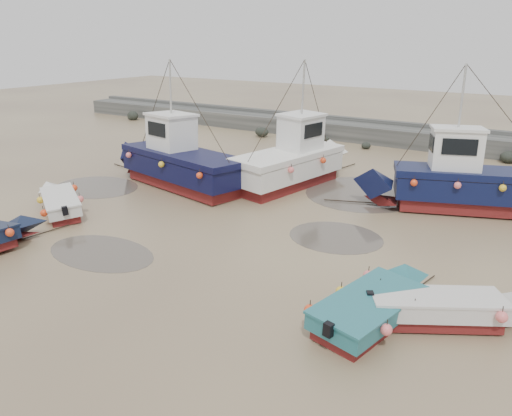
# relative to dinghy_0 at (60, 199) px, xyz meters

# --- Properties ---
(ground) EXTENTS (120.00, 120.00, 0.00)m
(ground) POSITION_rel_dinghy_0_xyz_m (7.54, -0.14, -0.55)
(ground) COLOR tan
(ground) RESTS_ON ground
(seawall) EXTENTS (60.00, 4.92, 1.50)m
(seawall) POSITION_rel_dinghy_0_xyz_m (7.59, 21.85, 0.08)
(seawall) COLOR #61615C
(seawall) RESTS_ON ground
(puddle_a) EXTENTS (4.43, 4.43, 0.01)m
(puddle_a) POSITION_rel_dinghy_0_xyz_m (4.97, -2.10, -0.55)
(puddle_a) COLOR #524A40
(puddle_a) RESTS_ON ground
(puddle_b) EXTENTS (3.67, 3.67, 0.01)m
(puddle_b) POSITION_rel_dinghy_0_xyz_m (11.42, 3.78, -0.55)
(puddle_b) COLOR #524A40
(puddle_b) RESTS_ON ground
(puddle_c) EXTENTS (4.55, 4.55, 0.01)m
(puddle_c) POSITION_rel_dinghy_0_xyz_m (-1.66, 3.33, -0.55)
(puddle_c) COLOR #524A40
(puddle_c) RESTS_ON ground
(puddle_d) EXTENTS (5.70, 5.70, 0.01)m
(puddle_d) POSITION_rel_dinghy_0_xyz_m (10.27, 9.76, -0.55)
(puddle_d) COLOR #524A40
(puddle_d) RESTS_ON ground
(dinghy_0) EXTENTS (5.33, 3.59, 1.43)m
(dinghy_0) POSITION_rel_dinghy_0_xyz_m (0.00, 0.00, 0.00)
(dinghy_0) COLOR maroon
(dinghy_0) RESTS_ON ground
(dinghy_2) EXTENTS (2.58, 5.77, 1.43)m
(dinghy_2) POSITION_rel_dinghy_0_xyz_m (14.75, -1.12, 0.00)
(dinghy_2) COLOR maroon
(dinghy_2) RESTS_ON ground
(dinghy_3) EXTENTS (5.26, 3.46, 1.43)m
(dinghy_3) POSITION_rel_dinghy_0_xyz_m (16.51, -0.22, 0.00)
(dinghy_3) COLOR maroon
(dinghy_3) RESTS_ON ground
(cabin_boat_0) EXTENTS (10.53, 4.28, 6.22)m
(cabin_boat_0) POSITION_rel_dinghy_0_xyz_m (1.60, 5.82, 0.78)
(cabin_boat_0) COLOR maroon
(cabin_boat_0) RESTS_ON ground
(cabin_boat_1) EXTENTS (3.70, 9.68, 6.22)m
(cabin_boat_1) POSITION_rel_dinghy_0_xyz_m (6.66, 9.24, 0.81)
(cabin_boat_1) COLOR maroon
(cabin_boat_1) RESTS_ON ground
(cabin_boat_2) EXTENTS (9.59, 4.99, 6.22)m
(cabin_boat_2) POSITION_rel_dinghy_0_xyz_m (14.56, 9.60, 0.80)
(cabin_boat_2) COLOR maroon
(cabin_boat_2) RESTS_ON ground
(person) EXTENTS (0.76, 0.62, 1.79)m
(person) POSITION_rel_dinghy_0_xyz_m (0.58, 8.06, -0.55)
(person) COLOR #182138
(person) RESTS_ON ground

